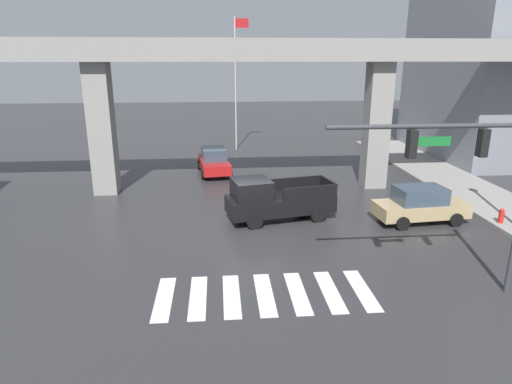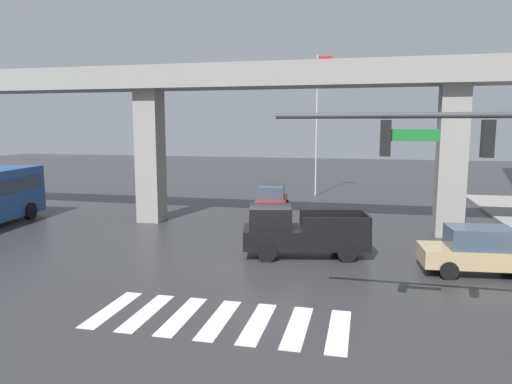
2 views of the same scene
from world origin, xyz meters
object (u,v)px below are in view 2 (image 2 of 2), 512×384
object	(u,v)px
sedan_red	(272,199)
traffic_signal_mast	(480,170)
flagpole	(318,116)
pickup_truck	(298,232)
sedan_tan	(481,251)

from	to	relation	value
sedan_red	traffic_signal_mast	world-z (taller)	traffic_signal_mast
sedan_red	flagpole	xyz separation A→B (m)	(1.93, 8.10, 5.26)
pickup_truck	traffic_signal_mast	distance (m)	9.77
pickup_truck	traffic_signal_mast	xyz separation A→B (m)	(5.17, -7.57, 3.39)
sedan_red	sedan_tan	bearing A→B (deg)	-45.89
traffic_signal_mast	flagpole	bearing A→B (deg)	103.94
sedan_red	flagpole	distance (m)	9.85
traffic_signal_mast	pickup_truck	bearing A→B (deg)	124.31
flagpole	pickup_truck	bearing A→B (deg)	-86.68
sedan_red	sedan_tan	size ratio (longest dim) A/B	1.01
sedan_tan	traffic_signal_mast	size ratio (longest dim) A/B	0.68
pickup_truck	sedan_red	size ratio (longest dim) A/B	1.20
pickup_truck	traffic_signal_mast	world-z (taller)	traffic_signal_mast
pickup_truck	sedan_tan	world-z (taller)	pickup_truck
sedan_red	flagpole	world-z (taller)	flagpole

